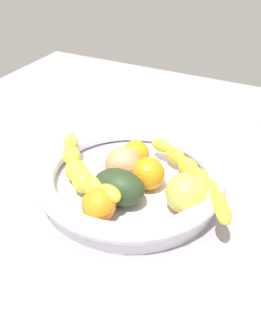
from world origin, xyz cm
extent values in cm
cube|color=#9B9497|center=(0.00, 0.00, 1.50)|extent=(120.00, 120.00, 3.00)
cylinder|color=silver|center=(0.00, 0.00, 4.14)|extent=(31.21, 31.21, 2.28)
torus|color=silver|center=(0.00, 0.00, 6.95)|extent=(33.54, 33.54, 3.33)
ellipsoid|color=yellow|center=(13.17, -0.94, 9.48)|extent=(4.66, 5.24, 2.72)
ellipsoid|color=yellow|center=(11.07, 1.96, 8.64)|extent=(5.43, 5.55, 3.31)
ellipsoid|color=yellow|center=(8.53, 4.49, 7.80)|extent=(5.94, 5.87, 3.89)
ellipsoid|color=yellow|center=(5.63, 6.58, 7.80)|extent=(5.85, 5.66, 3.89)
ellipsoid|color=yellow|center=(2.43, 8.20, 8.64)|extent=(5.40, 4.76, 3.31)
ellipsoid|color=yellow|center=(-0.98, 9.29, 9.48)|extent=(4.98, 3.67, 2.72)
ellipsoid|color=yellow|center=(-18.03, 4.62, 8.47)|extent=(4.12, 5.20, 2.33)
ellipsoid|color=yellow|center=(-16.24, 1.48, 8.00)|extent=(4.86, 5.39, 2.74)
ellipsoid|color=yellow|center=(-14.04, -1.38, 7.54)|extent=(5.45, 5.58, 3.16)
ellipsoid|color=yellow|center=(-11.47, -3.92, 7.07)|extent=(5.86, 5.75, 3.58)
ellipsoid|color=yellow|center=(-8.57, -6.09, 7.54)|extent=(5.62, 5.18, 3.16)
ellipsoid|color=yellow|center=(-5.40, -7.84, 8.00)|extent=(5.38, 4.45, 2.74)
ellipsoid|color=yellow|center=(-2.03, -9.14, 8.47)|extent=(5.13, 3.59, 2.33)
sphere|color=orange|center=(1.46, -4.97, 7.93)|extent=(5.30, 5.30, 5.30)
sphere|color=orange|center=(-3.44, -0.50, 8.19)|extent=(5.81, 5.81, 5.81)
sphere|color=orange|center=(0.44, 10.92, 8.03)|extent=(5.49, 5.49, 5.49)
ellipsoid|color=#283D22|center=(-0.87, 5.93, 8.37)|extent=(9.00, 6.25, 6.17)
sphere|color=#EB9763|center=(1.44, 0.46, 8.54)|extent=(6.51, 6.51, 6.51)
sphere|color=#DFD151|center=(-11.32, 2.71, 8.61)|extent=(6.66, 6.66, 6.66)
camera|label=1|loc=(-25.63, 50.34, 47.31)|focal=41.66mm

